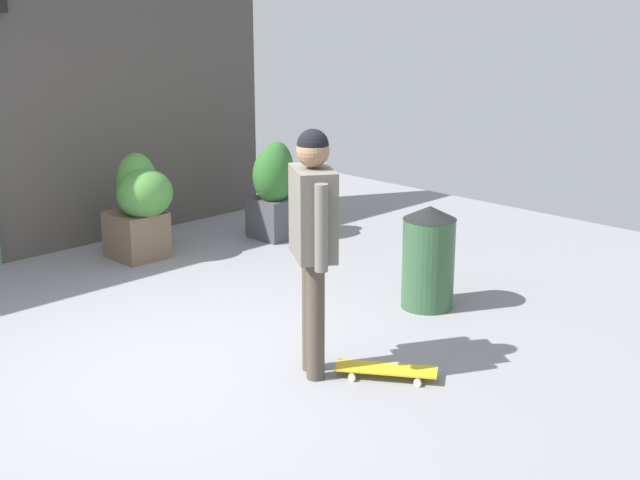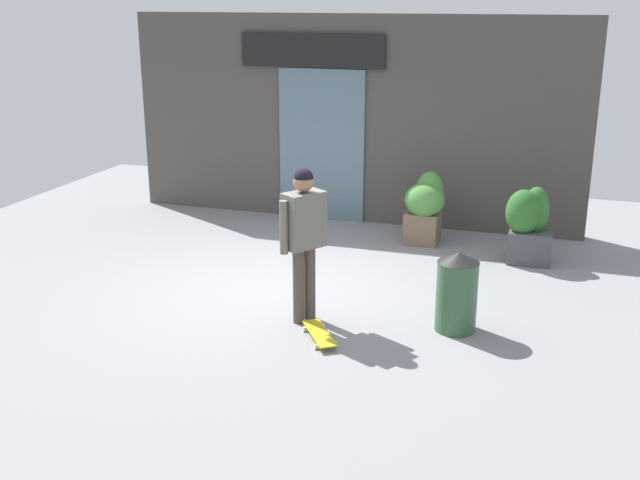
% 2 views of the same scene
% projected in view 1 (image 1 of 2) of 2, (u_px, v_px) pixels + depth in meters
% --- Properties ---
extents(ground_plane, '(12.00, 12.00, 0.00)m').
position_uv_depth(ground_plane, '(172.00, 366.00, 6.45)').
color(ground_plane, gray).
extents(skateboarder, '(0.47, 0.55, 1.78)m').
position_uv_depth(skateboarder, '(313.00, 226.00, 6.02)').
color(skateboarder, '#4C4238').
rests_on(skateboarder, ground_plane).
extents(skateboard, '(0.57, 0.71, 0.08)m').
position_uv_depth(skateboard, '(386.00, 370.00, 6.24)').
color(skateboard, gold).
rests_on(skateboard, ground_plane).
extents(planter_box_left, '(0.59, 0.67, 1.09)m').
position_uv_depth(planter_box_left, '(140.00, 204.00, 8.92)').
color(planter_box_left, brown).
rests_on(planter_box_left, ground_plane).
extents(planter_box_right, '(0.65, 0.51, 1.07)m').
position_uv_depth(planter_box_right, '(276.00, 189.00, 9.69)').
color(planter_box_right, '#47474C').
rests_on(planter_box_right, ground_plane).
extents(trash_bin, '(0.46, 0.46, 0.91)m').
position_uv_depth(trash_bin, '(428.00, 257.00, 7.54)').
color(trash_bin, '#335938').
rests_on(trash_bin, ground_plane).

